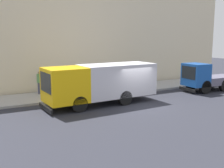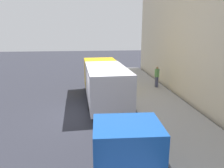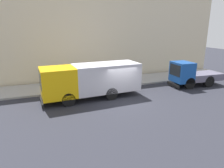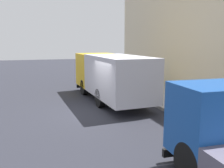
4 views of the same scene
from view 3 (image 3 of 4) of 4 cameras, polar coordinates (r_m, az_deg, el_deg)
name	(u,v)px [view 3 (image 3 of 4)]	position (r m, az deg, el deg)	size (l,w,h in m)	color
ground	(123,99)	(16.18, 3.11, -4.26)	(80.00, 80.00, 0.00)	#272831
sidewalk	(104,83)	(20.47, -2.31, 0.32)	(3.69, 30.00, 0.16)	#9E9C98
building_facade	(96,35)	(21.98, -4.43, 13.70)	(0.50, 30.00, 9.50)	beige
large_utility_truck	(92,79)	(16.08, -5.82, 1.42)	(2.78, 8.00, 2.72)	#EAB00C
small_flatbed_truck	(191,75)	(20.89, 21.60, 2.51)	(2.15, 5.25, 2.42)	#17499C
pedestrian_walking	(48,75)	(20.34, -17.67, 2.43)	(0.49, 0.49, 1.78)	#3D4057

